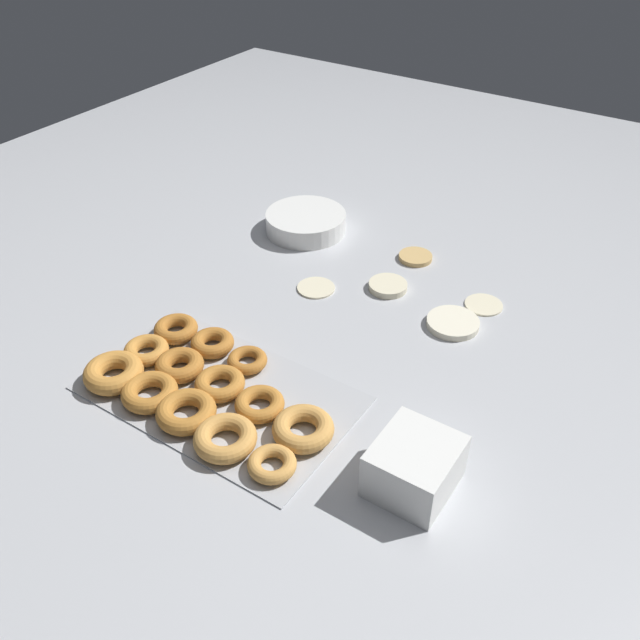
% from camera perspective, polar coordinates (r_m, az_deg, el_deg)
% --- Properties ---
extents(ground_plane, '(3.00, 3.00, 0.00)m').
position_cam_1_polar(ground_plane, '(1.48, 4.65, 0.49)').
color(ground_plane, '#B2B5BA').
extents(pancake_0, '(0.11, 0.11, 0.01)m').
position_cam_1_polar(pancake_0, '(1.47, 11.13, -0.25)').
color(pancake_0, silver).
rests_on(pancake_0, ground_plane).
extents(pancake_1, '(0.08, 0.08, 0.01)m').
position_cam_1_polar(pancake_1, '(1.55, 13.63, 1.31)').
color(pancake_1, beige).
rests_on(pancake_1, ground_plane).
extents(pancake_2, '(0.08, 0.08, 0.01)m').
position_cam_1_polar(pancake_2, '(1.68, 8.04, 5.28)').
color(pancake_2, tan).
rests_on(pancake_2, ground_plane).
extents(pancake_3, '(0.09, 0.09, 0.02)m').
position_cam_1_polar(pancake_3, '(1.56, 5.74, 2.87)').
color(pancake_3, beige).
rests_on(pancake_3, ground_plane).
extents(pancake_4, '(0.09, 0.09, 0.01)m').
position_cam_1_polar(pancake_4, '(1.56, -0.34, 2.79)').
color(pancake_4, beige).
rests_on(pancake_4, ground_plane).
extents(donut_tray, '(0.51, 0.30, 0.04)m').
position_cam_1_polar(donut_tray, '(1.29, -9.84, -5.78)').
color(donut_tray, '#ADAFB5').
rests_on(donut_tray, ground_plane).
extents(batter_bowl, '(0.21, 0.21, 0.05)m').
position_cam_1_polar(batter_bowl, '(1.78, -1.20, 8.24)').
color(batter_bowl, white).
rests_on(batter_bowl, ground_plane).
extents(container_stack, '(0.13, 0.14, 0.09)m').
position_cam_1_polar(container_stack, '(1.11, 7.96, -12.10)').
color(container_stack, white).
rests_on(container_stack, ground_plane).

